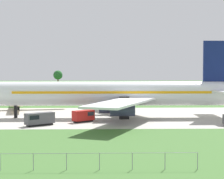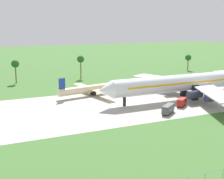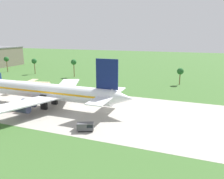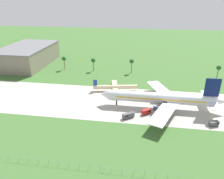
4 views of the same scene
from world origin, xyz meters
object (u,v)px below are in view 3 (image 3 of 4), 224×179
at_px(jet_airliner, 46,91).
at_px(catering_van, 86,127).
at_px(baggage_tug, 14,107).
at_px(regional_aircraft, 23,84).

relative_size(jet_airliner, catering_van, 13.41).
relative_size(baggage_tug, catering_van, 1.02).
bearing_deg(regional_aircraft, baggage_tug, -52.95).
bearing_deg(baggage_tug, regional_aircraft, 127.05).
bearing_deg(baggage_tug, jet_airliner, 44.52).
xyz_separation_m(baggage_tug, catering_van, (32.81, -6.55, -0.11)).
bearing_deg(regional_aircraft, catering_van, -32.60).
distance_m(baggage_tug, catering_van, 33.46).
bearing_deg(regional_aircraft, jet_airliner, -33.66).
relative_size(jet_airliner, baggage_tug, 13.17).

